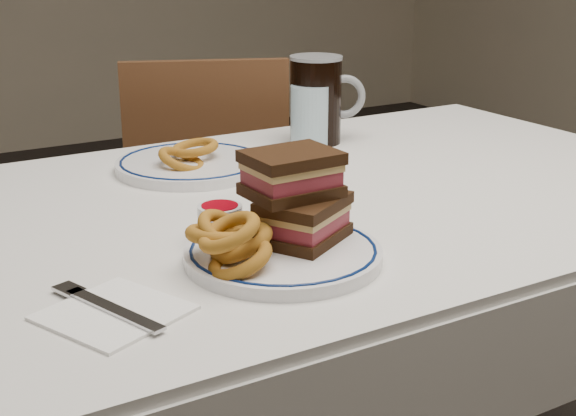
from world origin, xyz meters
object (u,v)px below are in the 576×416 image
far_plate (192,164)px  beer_mug (317,99)px  main_plate (283,253)px  reuben_sandwich (297,196)px  chair_far (207,205)px

far_plate → beer_mug: bearing=11.1°
main_plate → reuben_sandwich: (0.03, 0.02, 0.06)m
reuben_sandwich → far_plate: bearing=84.6°
chair_far → main_plate: (-0.36, -1.02, 0.29)m
chair_far → main_plate: size_ratio=3.47×
main_plate → reuben_sandwich: bearing=30.5°
chair_far → beer_mug: bearing=-89.4°
main_plate → reuben_sandwich: size_ratio=1.76×
reuben_sandwich → far_plate: size_ratio=0.53×
beer_mug → far_plate: size_ratio=0.65×
beer_mug → far_plate: bearing=-168.9°
chair_far → main_plate: 1.12m
chair_far → main_plate: chair_far is taller
chair_far → far_plate: size_ratio=3.27×
main_plate → beer_mug: bearing=53.6°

